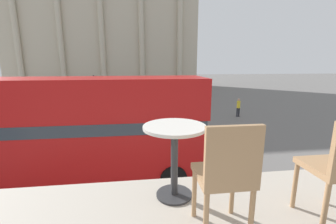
{
  "coord_description": "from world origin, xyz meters",
  "views": [
    {
      "loc": [
        0.64,
        -2.36,
        4.95
      ],
      "look_at": [
        2.94,
        15.49,
        1.05
      ],
      "focal_mm": 24.0,
      "sensor_mm": 36.0,
      "label": 1
    }
  ],
  "objects_px": {
    "traffic_light_far": "(95,87)",
    "pedestrian_white": "(65,116)",
    "car_navy": "(165,100)",
    "car_black": "(130,96)",
    "double_decker_bus": "(64,127)",
    "cafe_dining_table": "(174,145)",
    "traffic_light_mid": "(109,93)",
    "cafe_chair_0": "(226,173)",
    "pedestrian_yellow": "(238,106)",
    "plaza_building_left": "(107,27)",
    "traffic_light_near": "(70,113)"
  },
  "relations": [
    {
      "from": "traffic_light_far",
      "to": "pedestrian_white",
      "type": "distance_m",
      "value": 8.37
    },
    {
      "from": "car_navy",
      "to": "car_black",
      "type": "relative_size",
      "value": 1.0
    },
    {
      "from": "double_decker_bus",
      "to": "car_navy",
      "type": "xyz_separation_m",
      "value": [
        6.05,
        17.0,
        -1.75
      ]
    },
    {
      "from": "cafe_dining_table",
      "to": "traffic_light_mid",
      "type": "xyz_separation_m",
      "value": [
        -3.01,
        18.28,
        -1.78
      ]
    },
    {
      "from": "cafe_chair_0",
      "to": "pedestrian_yellow",
      "type": "distance_m",
      "value": 20.51
    },
    {
      "from": "car_black",
      "to": "plaza_building_left",
      "type": "bearing_deg",
      "value": 38.72
    },
    {
      "from": "car_navy",
      "to": "pedestrian_white",
      "type": "xyz_separation_m",
      "value": [
        -8.73,
        -8.47,
        0.3
      ]
    },
    {
      "from": "double_decker_bus",
      "to": "pedestrian_white",
      "type": "height_order",
      "value": "double_decker_bus"
    },
    {
      "from": "cafe_chair_0",
      "to": "traffic_light_near",
      "type": "xyz_separation_m",
      "value": [
        -4.58,
        11.77,
        -2.02
      ]
    },
    {
      "from": "cafe_chair_0",
      "to": "traffic_light_far",
      "type": "height_order",
      "value": "cafe_chair_0"
    },
    {
      "from": "car_black",
      "to": "pedestrian_white",
      "type": "bearing_deg",
      "value": -175.51
    },
    {
      "from": "cafe_chair_0",
      "to": "traffic_light_near",
      "type": "distance_m",
      "value": 12.79
    },
    {
      "from": "plaza_building_left",
      "to": "traffic_light_far",
      "type": "relative_size",
      "value": 8.96
    },
    {
      "from": "cafe_chair_0",
      "to": "traffic_light_far",
      "type": "bearing_deg",
      "value": 95.07
    },
    {
      "from": "pedestrian_white",
      "to": "double_decker_bus",
      "type": "bearing_deg",
      "value": -174.81
    },
    {
      "from": "car_black",
      "to": "pedestrian_yellow",
      "type": "distance_m",
      "value": 14.75
    },
    {
      "from": "traffic_light_mid",
      "to": "pedestrian_white",
      "type": "xyz_separation_m",
      "value": [
        -3.02,
        -2.6,
        -1.41
      ]
    },
    {
      "from": "cafe_dining_table",
      "to": "pedestrian_yellow",
      "type": "distance_m",
      "value": 20.13
    },
    {
      "from": "cafe_dining_table",
      "to": "plaza_building_left",
      "type": "relative_size",
      "value": 0.02
    },
    {
      "from": "plaza_building_left",
      "to": "traffic_light_near",
      "type": "height_order",
      "value": "plaza_building_left"
    },
    {
      "from": "traffic_light_far",
      "to": "car_navy",
      "type": "xyz_separation_m",
      "value": [
        7.92,
        0.26,
        -1.72
      ]
    },
    {
      "from": "cafe_dining_table",
      "to": "cafe_chair_0",
      "type": "relative_size",
      "value": 0.8
    },
    {
      "from": "traffic_light_far",
      "to": "plaza_building_left",
      "type": "bearing_deg",
      "value": 92.55
    },
    {
      "from": "double_decker_bus",
      "to": "pedestrian_white",
      "type": "xyz_separation_m",
      "value": [
        -2.68,
        8.53,
        -1.45
      ]
    },
    {
      "from": "car_navy",
      "to": "pedestrian_white",
      "type": "relative_size",
      "value": 2.42
    },
    {
      "from": "car_black",
      "to": "cafe_chair_0",
      "type": "bearing_deg",
      "value": -152.09
    },
    {
      "from": "cafe_chair_0",
      "to": "plaza_building_left",
      "type": "bearing_deg",
      "value": 90.37
    },
    {
      "from": "cafe_dining_table",
      "to": "plaza_building_left",
      "type": "bearing_deg",
      "value": 97.74
    },
    {
      "from": "car_navy",
      "to": "pedestrian_yellow",
      "type": "xyz_separation_m",
      "value": [
        6.23,
        -6.38,
        0.3
      ]
    },
    {
      "from": "double_decker_bus",
      "to": "cafe_chair_0",
      "type": "xyz_separation_m",
      "value": [
        3.64,
        -7.71,
        1.71
      ]
    },
    {
      "from": "double_decker_bus",
      "to": "car_navy",
      "type": "height_order",
      "value": "double_decker_bus"
    },
    {
      "from": "plaza_building_left",
      "to": "pedestrian_white",
      "type": "xyz_separation_m",
      "value": [
        0.16,
        -29.83,
        -11.0
      ]
    },
    {
      "from": "traffic_light_mid",
      "to": "pedestrian_yellow",
      "type": "distance_m",
      "value": 12.03
    },
    {
      "from": "pedestrian_yellow",
      "to": "traffic_light_mid",
      "type": "bearing_deg",
      "value": 179.83
    },
    {
      "from": "double_decker_bus",
      "to": "plaza_building_left",
      "type": "bearing_deg",
      "value": 89.93
    },
    {
      "from": "cafe_dining_table",
      "to": "cafe_chair_0",
      "type": "bearing_deg",
      "value": -62.85
    },
    {
      "from": "traffic_light_near",
      "to": "cafe_dining_table",
      "type": "bearing_deg",
      "value": -69.06
    },
    {
      "from": "double_decker_bus",
      "to": "pedestrian_yellow",
      "type": "distance_m",
      "value": 16.3
    },
    {
      "from": "double_decker_bus",
      "to": "traffic_light_near",
      "type": "height_order",
      "value": "double_decker_bus"
    },
    {
      "from": "plaza_building_left",
      "to": "traffic_light_near",
      "type": "relative_size",
      "value": 10.15
    },
    {
      "from": "car_black",
      "to": "traffic_light_mid",
      "type": "bearing_deg",
      "value": -163.98
    },
    {
      "from": "cafe_chair_0",
      "to": "car_black",
      "type": "xyz_separation_m",
      "value": [
        -1.92,
        28.62,
        -3.47
      ]
    },
    {
      "from": "pedestrian_white",
      "to": "traffic_light_near",
      "type": "bearing_deg",
      "value": -170.96
    },
    {
      "from": "traffic_light_mid",
      "to": "pedestrian_yellow",
      "type": "height_order",
      "value": "traffic_light_mid"
    },
    {
      "from": "traffic_light_far",
      "to": "car_navy",
      "type": "height_order",
      "value": "traffic_light_far"
    },
    {
      "from": "traffic_light_far",
      "to": "car_navy",
      "type": "bearing_deg",
      "value": 1.85
    },
    {
      "from": "pedestrian_white",
      "to": "traffic_light_mid",
      "type": "bearing_deg",
      "value": -61.51
    },
    {
      "from": "pedestrian_yellow",
      "to": "double_decker_bus",
      "type": "bearing_deg",
      "value": -136.82
    },
    {
      "from": "traffic_light_mid",
      "to": "traffic_light_far",
      "type": "xyz_separation_m",
      "value": [
        -2.21,
        5.61,
        0.01
      ]
    },
    {
      "from": "pedestrian_yellow",
      "to": "cafe_dining_table",
      "type": "bearing_deg",
      "value": -114.38
    }
  ]
}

